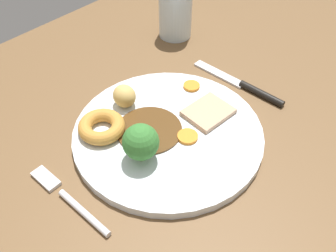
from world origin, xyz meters
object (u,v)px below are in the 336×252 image
at_px(meat_slice_main, 208,112).
at_px(carrot_coin_back, 192,86).
at_px(water_glass, 175,12).
at_px(dinner_plate, 168,134).
at_px(fork, 67,198).
at_px(carrot_coin_front, 189,136).
at_px(broccoli_floret, 141,142).
at_px(yorkshire_pudding, 102,127).
at_px(roast_potato_left, 124,96).
at_px(knife, 245,86).

xyz_separation_m(meat_slice_main, carrot_coin_back, (0.03, 0.06, -0.00)).
bearing_deg(water_glass, carrot_coin_back, -129.46).
xyz_separation_m(dinner_plate, fork, (-0.17, 0.02, -0.00)).
distance_m(carrot_coin_front, fork, 0.19).
bearing_deg(fork, broccoli_floret, -106.12).
height_order(dinner_plate, water_glass, water_glass).
xyz_separation_m(meat_slice_main, water_glass, (0.16, 0.21, 0.03)).
bearing_deg(water_glass, yorkshire_pudding, -158.27).
distance_m(dinner_plate, meat_slice_main, 0.07).
height_order(yorkshire_pudding, fork, yorkshire_pudding).
xyz_separation_m(dinner_plate, water_glass, (0.23, 0.19, 0.04)).
height_order(dinner_plate, roast_potato_left, roast_potato_left).
bearing_deg(carrot_coin_front, fork, 164.59).
bearing_deg(roast_potato_left, water_glass, 23.07).
bearing_deg(knife, water_glass, -13.33).
height_order(carrot_coin_back, knife, carrot_coin_back).
height_order(knife, water_glass, water_glass).
relative_size(meat_slice_main, carrot_coin_back, 2.52).
bearing_deg(roast_potato_left, yorkshire_pudding, -163.22).
height_order(carrot_coin_back, broccoli_floret, broccoli_floret).
distance_m(broccoli_floret, knife, 0.25).
distance_m(yorkshire_pudding, carrot_coin_front, 0.13).
xyz_separation_m(meat_slice_main, broccoli_floret, (-0.13, 0.01, 0.03)).
relative_size(carrot_coin_back, knife, 0.15).
distance_m(meat_slice_main, fork, 0.25).
xyz_separation_m(carrot_coin_front, broccoli_floret, (-0.08, 0.02, 0.03)).
relative_size(carrot_coin_front, carrot_coin_back, 1.10).
height_order(dinner_plate, yorkshire_pudding, yorkshire_pudding).
xyz_separation_m(yorkshire_pudding, carrot_coin_back, (0.17, -0.03, -0.01)).
bearing_deg(yorkshire_pudding, carrot_coin_back, -10.13).
bearing_deg(yorkshire_pudding, broccoli_floret, -86.89).
relative_size(carrot_coin_back, water_glass, 0.27).
xyz_separation_m(dinner_plate, roast_potato_left, (-0.00, 0.09, 0.03)).
relative_size(fork, water_glass, 1.49).
distance_m(dinner_plate, carrot_coin_front, 0.03).
xyz_separation_m(dinner_plate, yorkshire_pudding, (-0.07, 0.07, 0.02)).
bearing_deg(fork, water_glass, -68.33).
distance_m(broccoli_floret, water_glass, 0.35).
relative_size(yorkshire_pudding, fork, 0.46).
bearing_deg(fork, knife, -97.54).
bearing_deg(dinner_plate, yorkshire_pudding, 133.76).
relative_size(dinner_plate, water_glass, 2.82).
bearing_deg(broccoli_floret, yorkshire_pudding, 93.11).
relative_size(carrot_coin_front, water_glass, 0.30).
bearing_deg(broccoli_floret, dinner_plate, 8.18).
distance_m(meat_slice_main, knife, 0.11).
distance_m(knife, water_glass, 0.22).
height_order(roast_potato_left, knife, roast_potato_left).
distance_m(yorkshire_pudding, water_glass, 0.32).
xyz_separation_m(carrot_coin_back, knife, (0.08, -0.06, -0.01)).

